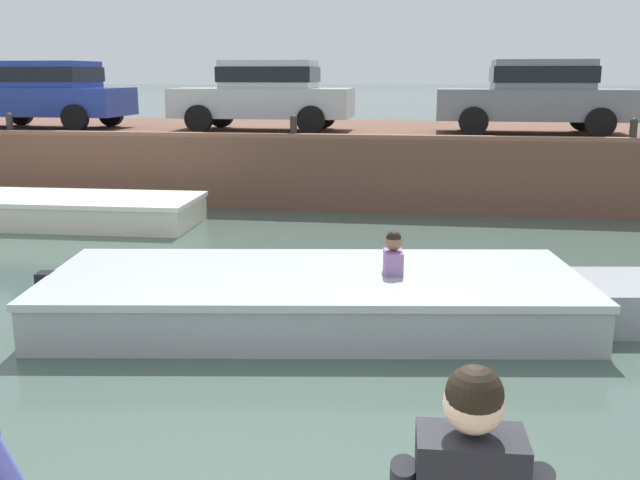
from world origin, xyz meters
TOP-DOWN VIEW (x-y plane):
  - ground_plane at (0.00, 5.67)m, footprint 400.00×400.00m
  - far_quay_wall at (0.00, 14.35)m, footprint 60.00×6.00m
  - far_wall_coping at (0.00, 11.47)m, footprint 60.00×0.24m
  - boat_moored_west_cream at (-5.88, 9.43)m, footprint 6.11×1.93m
  - motorboat_passing at (0.14, 4.85)m, footprint 7.20×3.06m
  - car_leftmost_blue at (-7.80, 13.22)m, footprint 3.95×2.02m
  - car_left_inner_silver at (-2.56, 13.22)m, footprint 4.00×1.91m
  - car_centre_grey at (3.31, 13.22)m, footprint 4.04×2.07m
  - mooring_bollard_west at (-7.82, 11.60)m, footprint 0.15×0.15m
  - mooring_bollard_mid at (-1.62, 11.60)m, footprint 0.15×0.15m
  - mooring_bollard_east at (4.92, 11.60)m, footprint 0.15×0.15m

SIDE VIEW (x-z plane):
  - ground_plane at x=0.00m, z-range 0.00..0.00m
  - boat_moored_west_cream at x=-5.88m, z-range 0.00..0.52m
  - motorboat_passing at x=0.14m, z-range -0.24..0.80m
  - far_quay_wall at x=0.00m, z-range 0.00..1.48m
  - far_wall_coping at x=0.00m, z-range 1.48..1.56m
  - mooring_bollard_west at x=-7.82m, z-range 1.49..1.94m
  - mooring_bollard_mid at x=-1.62m, z-range 1.49..1.94m
  - mooring_bollard_east at x=4.92m, z-range 1.49..1.94m
  - car_left_inner_silver at x=-2.56m, z-range 1.55..3.09m
  - car_leftmost_blue at x=-7.80m, z-range 1.55..3.09m
  - car_centre_grey at x=3.31m, z-range 1.55..3.09m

